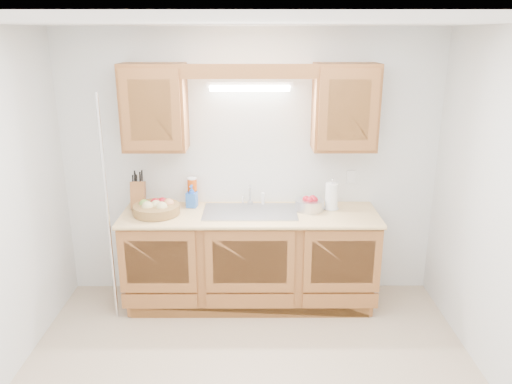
{
  "coord_description": "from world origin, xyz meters",
  "views": [
    {
      "loc": [
        0.04,
        -3.03,
        2.43
      ],
      "look_at": [
        0.05,
        0.85,
        1.2
      ],
      "focal_mm": 35.0,
      "sensor_mm": 36.0,
      "label": 1
    }
  ],
  "objects_px": {
    "apple_bowl": "(310,204)",
    "knife_block": "(138,194)",
    "paper_towel": "(332,197)",
    "fruit_basket": "(157,208)"
  },
  "relations": [
    {
      "from": "knife_block",
      "to": "apple_bowl",
      "type": "bearing_deg",
      "value": -7.55
    },
    {
      "from": "fruit_basket",
      "to": "paper_towel",
      "type": "height_order",
      "value": "paper_towel"
    },
    {
      "from": "apple_bowl",
      "to": "paper_towel",
      "type": "bearing_deg",
      "value": 6.88
    },
    {
      "from": "fruit_basket",
      "to": "apple_bowl",
      "type": "distance_m",
      "value": 1.38
    },
    {
      "from": "paper_towel",
      "to": "apple_bowl",
      "type": "xyz_separation_m",
      "value": [
        -0.2,
        -0.02,
        -0.06
      ]
    },
    {
      "from": "paper_towel",
      "to": "knife_block",
      "type": "bearing_deg",
      "value": 178.24
    },
    {
      "from": "apple_bowl",
      "to": "knife_block",
      "type": "bearing_deg",
      "value": 177.13
    },
    {
      "from": "knife_block",
      "to": "paper_towel",
      "type": "bearing_deg",
      "value": -6.44
    },
    {
      "from": "fruit_basket",
      "to": "knife_block",
      "type": "relative_size",
      "value": 1.42
    },
    {
      "from": "knife_block",
      "to": "fruit_basket",
      "type": "bearing_deg",
      "value": -46.34
    }
  ]
}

